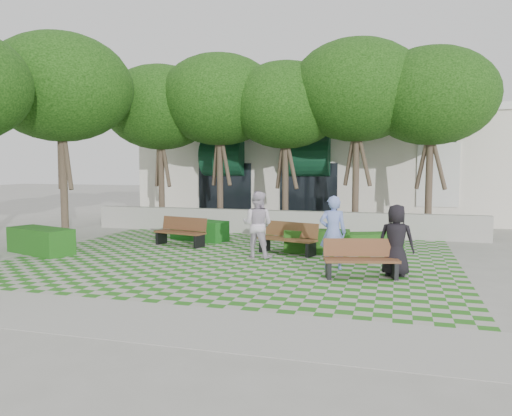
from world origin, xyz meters
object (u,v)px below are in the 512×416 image
(hedge_midleft, at_px, (199,230))
(person_white, at_px, (257,225))
(person_dark, at_px, (396,240))
(hedge_west, at_px, (41,241))
(bench_mid, at_px, (288,239))
(hedge_east, at_px, (371,244))
(bench_west, at_px, (181,232))
(hedge_midright, at_px, (317,241))
(bench_east, at_px, (361,259))
(person_blue, at_px, (333,233))

(hedge_midleft, xyz_separation_m, person_white, (2.81, -2.53, 0.59))
(person_dark, bearing_deg, hedge_west, 5.46)
(bench_mid, xyz_separation_m, hedge_west, (-7.07, -1.98, -0.07))
(hedge_east, relative_size, person_dark, 1.04)
(bench_west, xyz_separation_m, hedge_midleft, (0.15, 1.20, -0.09))
(hedge_midright, bearing_deg, hedge_midleft, 163.74)
(bench_east, relative_size, person_white, 0.95)
(bench_mid, distance_m, person_blue, 2.45)
(person_dark, relative_size, person_white, 0.91)
(bench_mid, xyz_separation_m, hedge_midleft, (-3.53, 1.72, -0.10))
(hedge_midright, bearing_deg, bench_west, 179.23)
(bench_mid, relative_size, hedge_midleft, 0.93)
(hedge_midleft, height_order, person_dark, person_dark)
(hedge_east, distance_m, person_dark, 2.92)
(hedge_west, xyz_separation_m, person_white, (6.35, 1.17, 0.56))
(hedge_west, bearing_deg, bench_west, 36.40)
(hedge_midleft, bearing_deg, hedge_west, -133.73)
(bench_mid, bearing_deg, hedge_midright, 48.32)
(hedge_east, bearing_deg, person_white, -155.46)
(bench_west, bearing_deg, person_dark, -8.35)
(bench_east, xyz_separation_m, hedge_midleft, (-5.82, 4.34, -0.08))
(hedge_east, xyz_separation_m, person_white, (-3.07, -1.40, 0.63))
(bench_east, relative_size, hedge_midleft, 0.90)
(person_blue, xyz_separation_m, person_dark, (1.53, -0.35, -0.08))
(hedge_midright, xyz_separation_m, hedge_west, (-7.86, -2.44, 0.04))
(bench_east, height_order, person_white, person_white)
(bench_east, xyz_separation_m, person_dark, (0.78, 0.43, 0.42))
(bench_east, distance_m, hedge_midright, 3.43)
(bench_east, height_order, hedge_midright, bench_east)
(hedge_midright, bearing_deg, hedge_east, 4.60)
(hedge_east, height_order, person_white, person_white)
(bench_east, bearing_deg, person_blue, 120.20)
(bench_east, relative_size, hedge_east, 1.01)
(bench_west, relative_size, person_blue, 0.98)
(hedge_midright, relative_size, person_white, 1.03)
(hedge_east, distance_m, hedge_west, 9.76)
(hedge_east, xyz_separation_m, hedge_midright, (-1.56, -0.13, 0.03))
(hedge_midleft, relative_size, person_white, 1.06)
(bench_east, xyz_separation_m, person_blue, (-0.75, 0.78, 0.50))
(person_white, bearing_deg, hedge_midleft, -36.49)
(hedge_midright, bearing_deg, person_dark, -49.30)
(person_dark, height_order, person_white, person_white)
(hedge_west, xyz_separation_m, person_dark, (10.14, -0.21, 0.47))
(hedge_east, xyz_separation_m, person_blue, (-0.81, -2.43, 0.62))
(hedge_east, xyz_separation_m, hedge_west, (-9.42, -2.57, 0.07))
(bench_east, distance_m, bench_mid, 3.48)
(hedge_east, height_order, hedge_west, hedge_west)
(hedge_midleft, distance_m, hedge_west, 5.12)
(person_dark, bearing_deg, hedge_midright, -42.63)
(bench_mid, bearing_deg, person_white, -113.74)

